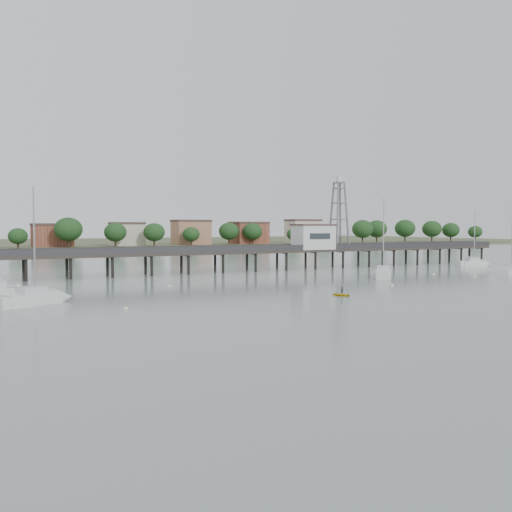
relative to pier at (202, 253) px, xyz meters
The scene contains 12 objects.
ground_plane 60.12m from the pier, 90.00° to the right, with size 500.00×500.00×0.00m, color gray.
pier is the anchor object (origin of this frame).
pier_building 25.16m from the pier, ahead, with size 8.40×5.40×5.30m.
lattice_tower 32.34m from the pier, ahead, with size 3.20×3.20×15.50m.
sailboat_a 45.37m from the pier, 135.69° to the right, with size 8.76×6.08×14.10m.
sailboat_c 33.61m from the pier, 41.43° to the right, with size 7.72×8.46×14.62m.
sailboat_e 61.09m from the pier, 11.43° to the right, with size 7.98×3.56×12.79m.
sailboat_b 42.25m from the pier, 147.87° to the right, with size 7.92×2.55×13.00m.
yellow_dinghy 41.56m from the pier, 86.85° to the right, with size 1.79×0.52×2.51m, color yellow.
dinghy_occupant 41.56m from the pier, 86.85° to the right, with size 0.35×0.96×0.23m, color black.
mooring_buoys 30.42m from the pier, 84.34° to the right, with size 72.96×20.00×0.39m.
far_shore 179.60m from the pier, 89.89° to the left, with size 500.00×170.00×10.40m.
Camera 1 is at (-40.65, -40.09, 8.85)m, focal length 40.00 mm.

